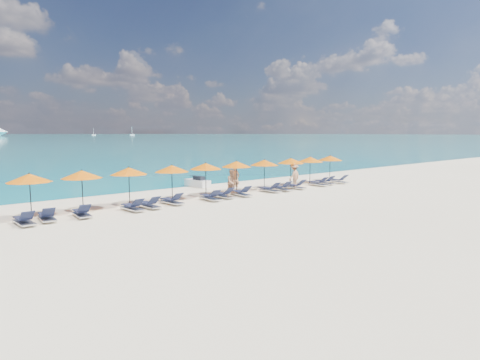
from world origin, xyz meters
TOP-DOWN VIEW (x-y plane):
  - ground at (0.00, 0.00)m, footprint 1400.00×1400.00m
  - sailboat_near at (192.96, 564.37)m, footprint 5.79×1.93m
  - sailboat_far at (227.31, 511.19)m, footprint 6.82×2.27m
  - jetski at (1.09, 9.46)m, footprint 1.02×2.35m
  - beachgoer_a at (1.63, 5.44)m, footprint 0.74×0.53m
  - beachgoer_b at (0.60, 4.55)m, footprint 0.89×0.57m
  - beachgoer_c at (6.31, 4.17)m, footprint 1.31×0.81m
  - umbrella_0 at (-11.67, 4.87)m, footprint 2.10×2.10m
  - umbrella_1 at (-9.17, 4.94)m, footprint 2.10×2.10m
  - umbrella_2 at (-6.50, 5.09)m, footprint 2.10×2.10m
  - umbrella_3 at (-3.84, 4.86)m, footprint 2.10×2.10m
  - umbrella_4 at (-1.25, 4.99)m, footprint 2.10×2.10m
  - umbrella_5 at (1.35, 5.00)m, footprint 2.10×2.10m
  - umbrella_6 at (3.85, 4.84)m, footprint 2.10×2.10m
  - umbrella_7 at (6.66, 4.85)m, footprint 2.10×2.10m
  - umbrella_8 at (9.03, 4.94)m, footprint 2.10×2.10m
  - umbrella_9 at (11.73, 5.01)m, footprint 2.10×2.10m
  - lounger_0 at (-12.25, 3.62)m, footprint 0.70×1.73m
  - lounger_1 at (-11.23, 3.86)m, footprint 0.77×1.75m
  - lounger_2 at (-9.65, 3.70)m, footprint 0.76×1.75m
  - lounger_3 at (-7.03, 3.55)m, footprint 0.75×1.74m
  - lounger_4 at (-6.00, 3.66)m, footprint 0.72×1.74m
  - lounger_5 at (-4.41, 3.92)m, footprint 0.77×1.75m
  - lounger_6 at (-1.91, 3.57)m, footprint 0.71×1.73m
  - lounger_7 at (-0.74, 3.78)m, footprint 0.74×1.74m
  - lounger_8 at (0.70, 3.67)m, footprint 0.79×1.75m
  - lounger_9 at (3.38, 3.76)m, footprint 0.65×1.71m
  - lounger_10 at (4.49, 3.69)m, footprint 0.66×1.72m
  - lounger_11 at (5.96, 3.70)m, footprint 0.79×1.75m
  - lounger_12 at (8.64, 3.72)m, footprint 0.69×1.72m
  - lounger_13 at (9.67, 3.89)m, footprint 0.67×1.72m
  - lounger_14 at (11.22, 3.71)m, footprint 0.64×1.71m

SIDE VIEW (x-z plane):
  - ground at x=0.00m, z-range 0.00..0.00m
  - lounger_0 at x=-12.25m, z-range -0.09..0.56m
  - lounger_1 at x=-11.23m, z-range -0.09..0.56m
  - lounger_2 at x=-9.65m, z-range -0.09..0.56m
  - lounger_3 at x=-7.03m, z-range -0.09..0.56m
  - lounger_4 at x=-6.00m, z-range -0.09..0.56m
  - lounger_5 at x=-4.41m, z-range -0.09..0.56m
  - lounger_6 at x=-1.91m, z-range -0.09..0.56m
  - lounger_7 at x=-0.74m, z-range -0.09..0.56m
  - lounger_8 at x=0.70m, z-range -0.09..0.56m
  - lounger_9 at x=3.38m, z-range -0.09..0.56m
  - lounger_10 at x=4.49m, z-range -0.09..0.56m
  - lounger_11 at x=5.96m, z-range -0.09..0.56m
  - lounger_12 at x=8.64m, z-range -0.09..0.56m
  - lounger_13 at x=9.67m, z-range -0.09..0.56m
  - lounger_14 at x=11.22m, z-range -0.09..0.56m
  - jetski at x=1.09m, z-range -0.07..0.74m
  - beachgoer_b at x=0.60m, z-range 0.00..1.73m
  - beachgoer_c at x=6.31m, z-range 0.00..1.89m
  - beachgoer_a at x=1.63m, z-range 0.00..1.90m
  - sailboat_near at x=192.96m, z-range -4.22..6.39m
  - sailboat_far at x=227.31m, z-range -4.97..7.53m
  - umbrella_0 at x=-11.67m, z-range 0.88..3.16m
  - umbrella_1 at x=-9.17m, z-range 0.88..3.16m
  - umbrella_2 at x=-6.50m, z-range 0.88..3.16m
  - umbrella_3 at x=-3.84m, z-range 0.88..3.16m
  - umbrella_4 at x=-1.25m, z-range 0.88..3.16m
  - umbrella_5 at x=1.35m, z-range 0.88..3.16m
  - umbrella_6 at x=3.85m, z-range 0.88..3.16m
  - umbrella_7 at x=6.66m, z-range 0.88..3.16m
  - umbrella_8 at x=9.03m, z-range 0.88..3.16m
  - umbrella_9 at x=11.73m, z-range 0.88..3.16m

